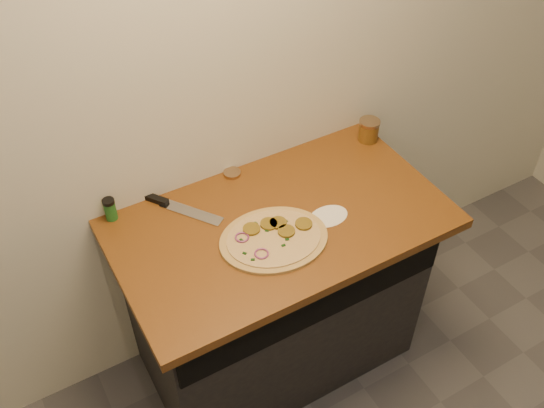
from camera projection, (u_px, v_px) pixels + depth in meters
cabinet at (275, 294)px, 2.51m from camera, size 1.10×0.60×0.86m
countertop at (280, 222)px, 2.18m from camera, size 1.20×0.70×0.04m
pizza at (274, 238)px, 2.09m from camera, size 0.44×0.44×0.03m
chefs_knife at (170, 205)px, 2.21m from camera, size 0.24×0.31×0.02m
mason_jar_lid at (232, 173)px, 2.34m from camera, size 0.08×0.08×0.01m
salsa_jar at (369, 130)px, 2.47m from camera, size 0.09×0.09×0.09m
spice_shaker at (110, 209)px, 2.14m from camera, size 0.04×0.04×0.09m
flour_spill at (328, 216)px, 2.18m from camera, size 0.15×0.15×0.00m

